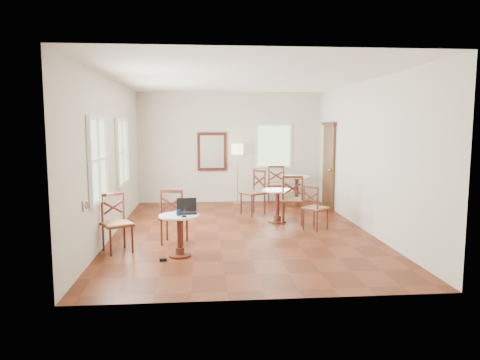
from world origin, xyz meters
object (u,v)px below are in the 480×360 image
(chair_mid_b, at_px, (315,208))
(chair_back_b, at_px, (254,192))
(chair_mid_a, at_px, (293,200))
(mouse, at_px, (184,216))
(laptop, at_px, (187,209))
(cafe_table_near, at_px, (180,231))
(chair_near_b, at_px, (117,223))
(power_adapter, at_px, (163,260))
(cafe_table_back, at_px, (297,187))
(chair_near_a, at_px, (174,216))
(water_glass, at_px, (184,211))
(navy_mug, at_px, (179,213))
(floor_lamp, at_px, (237,153))
(chair_back_a, at_px, (276,184))
(cafe_table_mid, at_px, (277,202))

(chair_mid_b, height_order, chair_back_b, chair_back_b)
(chair_mid_a, bearing_deg, mouse, 60.38)
(chair_mid_b, height_order, laptop, laptop)
(cafe_table_near, relative_size, chair_near_b, 0.70)
(power_adapter, bearing_deg, mouse, 8.04)
(cafe_table_back, relative_size, chair_mid_b, 0.86)
(laptop, relative_size, power_adapter, 3.00)
(cafe_table_near, height_order, chair_back_b, chair_back_b)
(cafe_table_near, xyz_separation_m, chair_mid_a, (2.30, 2.21, 0.11))
(chair_mid_a, bearing_deg, laptop, 56.34)
(cafe_table_back, xyz_separation_m, power_adapter, (-3.10, -4.59, -0.46))
(chair_mid_a, distance_m, chair_mid_b, 0.69)
(power_adapter, bearing_deg, chair_near_a, 84.05)
(cafe_table_back, height_order, mouse, cafe_table_back)
(cafe_table_back, xyz_separation_m, water_glass, (-2.77, -4.34, 0.25))
(cafe_table_back, bearing_deg, chair_near_b, -134.49)
(laptop, bearing_deg, chair_near_b, 166.83)
(chair_near_a, relative_size, mouse, 11.79)
(chair_near_b, distance_m, navy_mug, 1.16)
(chair_mid_a, bearing_deg, chair_mid_b, 132.74)
(chair_back_b, bearing_deg, mouse, -56.92)
(chair_near_a, bearing_deg, power_adapter, 94.34)
(chair_back_b, distance_m, floor_lamp, 1.69)
(chair_mid_a, xyz_separation_m, power_adapter, (-2.55, -2.44, -0.51))
(chair_mid_b, height_order, chair_back_a, chair_back_a)
(chair_mid_a, distance_m, laptop, 3.01)
(power_adapter, bearing_deg, chair_mid_b, 32.62)
(chair_near_b, height_order, chair_mid_a, chair_mid_a)
(cafe_table_near, bearing_deg, cafe_table_mid, 49.94)
(chair_back_b, bearing_deg, chair_mid_b, -2.10)
(floor_lamp, relative_size, mouse, 19.21)
(chair_near_a, relative_size, chair_back_b, 0.94)
(chair_mid_a, relative_size, water_glass, 10.49)
(floor_lamp, relative_size, navy_mug, 14.35)
(chair_near_b, xyz_separation_m, laptop, (1.18, -0.21, 0.26))
(cafe_table_mid, bearing_deg, mouse, -126.80)
(cafe_table_back, xyz_separation_m, mouse, (-2.77, -4.55, 0.21))
(chair_mid_a, bearing_deg, cafe_table_back, -91.21)
(chair_near_a, relative_size, chair_mid_b, 1.09)
(cafe_table_near, relative_size, cafe_table_mid, 0.94)
(chair_mid_b, distance_m, laptop, 2.93)
(chair_back_a, height_order, mouse, chair_back_a)
(chair_mid_a, bearing_deg, chair_near_a, 43.15)
(chair_mid_b, bearing_deg, chair_mid_a, -8.51)
(chair_near_a, relative_size, water_glass, 9.83)
(laptop, bearing_deg, chair_back_b, 62.18)
(cafe_table_mid, relative_size, mouse, 8.58)
(chair_back_b, distance_m, navy_mug, 3.73)
(chair_mid_a, height_order, chair_mid_b, chair_mid_a)
(chair_near_a, height_order, water_glass, chair_near_a)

